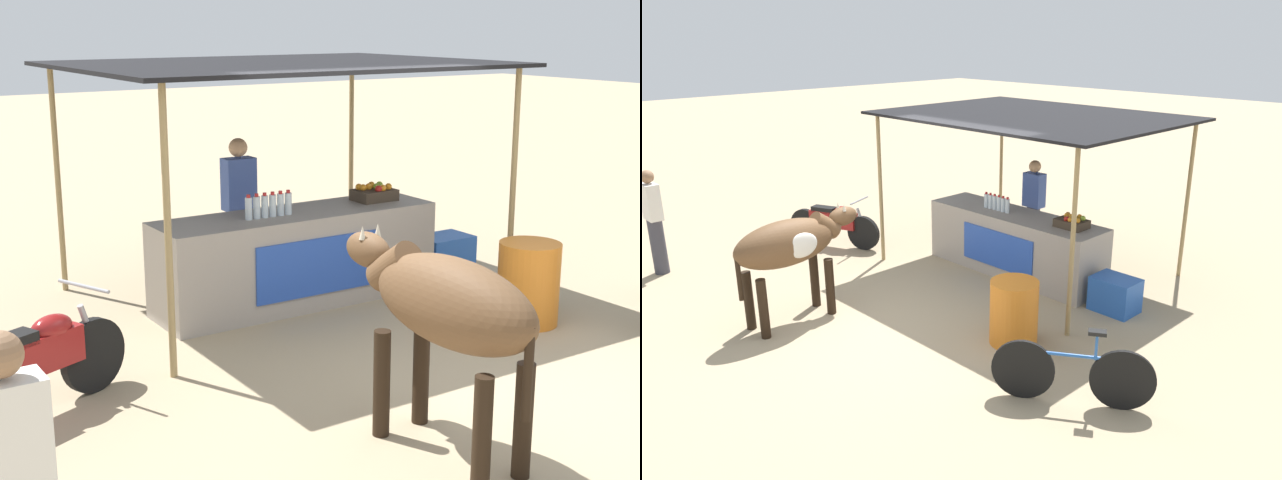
{
  "view_description": "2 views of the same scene",
  "coord_description": "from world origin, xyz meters",
  "views": [
    {
      "loc": [
        -4.61,
        -5.35,
        2.87
      ],
      "look_at": [
        -0.42,
        1.1,
        0.95
      ],
      "focal_mm": 50.0,
      "sensor_mm": 36.0,
      "label": 1
    },
    {
      "loc": [
        6.02,
        -4.81,
        3.66
      ],
      "look_at": [
        0.05,
        1.0,
        0.83
      ],
      "focal_mm": 35.0,
      "sensor_mm": 36.0,
      "label": 2
    }
  ],
  "objects": [
    {
      "name": "cooler_box",
      "position": [
        1.9,
        2.1,
        0.24
      ],
      "size": [
        0.6,
        0.44,
        0.48
      ],
      "primitive_type": "cube",
      "color": "blue",
      "rests_on": "ground"
    },
    {
      "name": "motorcycle_parked",
      "position": [
        -3.06,
        0.9,
        0.43
      ],
      "size": [
        1.68,
        0.87,
        0.9
      ],
      "color": "black",
      "rests_on": "ground"
    },
    {
      "name": "vendor_behind_counter",
      "position": [
        -0.26,
        2.95,
        0.85
      ],
      "size": [
        0.34,
        0.22,
        1.65
      ],
      "color": "#383842",
      "rests_on": "ground"
    },
    {
      "name": "bicycle_leaning",
      "position": [
        2.83,
        -0.13,
        0.35
      ],
      "size": [
        1.41,
        0.95,
        0.85
      ],
      "color": "black",
      "rests_on": "ground"
    },
    {
      "name": "water_barrel",
      "position": [
        1.53,
        0.44,
        0.4
      ],
      "size": [
        0.59,
        0.59,
        0.8
      ],
      "primitive_type": "cylinder",
      "color": "orange",
      "rests_on": "ground"
    },
    {
      "name": "fruit_crate",
      "position": [
        1.02,
        2.25,
        1.04
      ],
      "size": [
        0.44,
        0.32,
        0.18
      ],
      "color": "#3F3326",
      "rests_on": "stall_counter"
    },
    {
      "name": "ground_plane",
      "position": [
        0.0,
        0.0,
        0.0
      ],
      "size": [
        60.0,
        60.0,
        0.0
      ],
      "primitive_type": "plane",
      "color": "tan"
    },
    {
      "name": "stall_counter",
      "position": [
        0.0,
        2.2,
        0.48
      ],
      "size": [
        3.0,
        0.82,
        0.96
      ],
      "color": "#9E9389",
      "rests_on": "ground"
    },
    {
      "name": "cow",
      "position": [
        -0.89,
        -1.14,
        1.03
      ],
      "size": [
        0.57,
        1.83,
        1.44
      ],
      "color": "brown",
      "rests_on": "ground"
    },
    {
      "name": "water_bottle_row",
      "position": [
        -0.35,
        2.15,
        1.07
      ],
      "size": [
        0.52,
        0.07,
        0.25
      ],
      "color": "silver",
      "rests_on": "stall_counter"
    },
    {
      "name": "stall_awning",
      "position": [
        0.0,
        2.5,
        2.35
      ],
      "size": [
        4.2,
        3.2,
        2.45
      ],
      "color": "black",
      "rests_on": "ground"
    },
    {
      "name": "passerby_on_street",
      "position": [
        -3.86,
        -1.81,
        0.85
      ],
      "size": [
        0.34,
        0.22,
        1.65
      ],
      "color": "#383842",
      "rests_on": "ground"
    }
  ]
}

